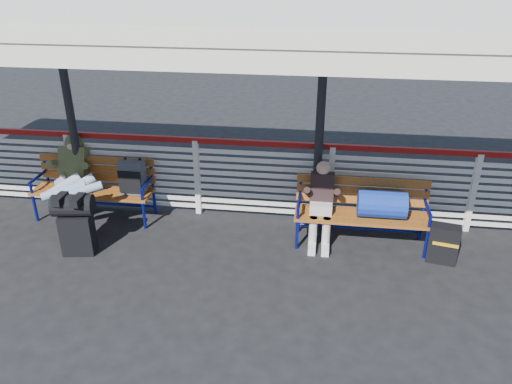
# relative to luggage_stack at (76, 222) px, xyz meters

# --- Properties ---
(ground) EXTENTS (60.00, 60.00, 0.00)m
(ground) POSITION_rel_luggage_stack_xyz_m (1.32, -0.56, -0.47)
(ground) COLOR black
(ground) RESTS_ON ground
(fence) EXTENTS (12.08, 0.08, 1.24)m
(fence) POSITION_rel_luggage_stack_xyz_m (1.32, 1.34, 0.19)
(fence) COLOR silver
(fence) RESTS_ON ground
(canopy) EXTENTS (12.60, 3.60, 3.16)m
(canopy) POSITION_rel_luggage_stack_xyz_m (1.32, 0.31, 2.57)
(canopy) COLOR silver
(canopy) RESTS_ON ground
(luggage_stack) EXTENTS (0.56, 0.37, 0.86)m
(luggage_stack) POSITION_rel_luggage_stack_xyz_m (0.00, 0.00, 0.00)
(luggage_stack) COLOR black
(luggage_stack) RESTS_ON ground
(bench_left) EXTENTS (1.80, 0.56, 0.97)m
(bench_left) POSITION_rel_luggage_stack_xyz_m (0.04, 1.03, 0.14)
(bench_left) COLOR #9C621E
(bench_left) RESTS_ON ground
(bench_right) EXTENTS (1.80, 0.56, 0.92)m
(bench_right) POSITION_rel_luggage_stack_xyz_m (3.89, 0.75, 0.14)
(bench_right) COLOR #9C621E
(bench_right) RESTS_ON ground
(traveler_man) EXTENTS (0.93, 1.63, 0.77)m
(traveler_man) POSITION_rel_luggage_stack_xyz_m (-0.35, 0.68, 0.25)
(traveler_man) COLOR #9BB0D1
(traveler_man) RESTS_ON ground
(companion_person) EXTENTS (0.32, 0.66, 1.15)m
(companion_person) POSITION_rel_luggage_stack_xyz_m (3.20, 0.75, 0.13)
(companion_person) COLOR #BCB4AB
(companion_person) RESTS_ON ground
(suitcase_side) EXTENTS (0.41, 0.30, 0.52)m
(suitcase_side) POSITION_rel_luggage_stack_xyz_m (4.80, 0.45, -0.21)
(suitcase_side) COLOR black
(suitcase_side) RESTS_ON ground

